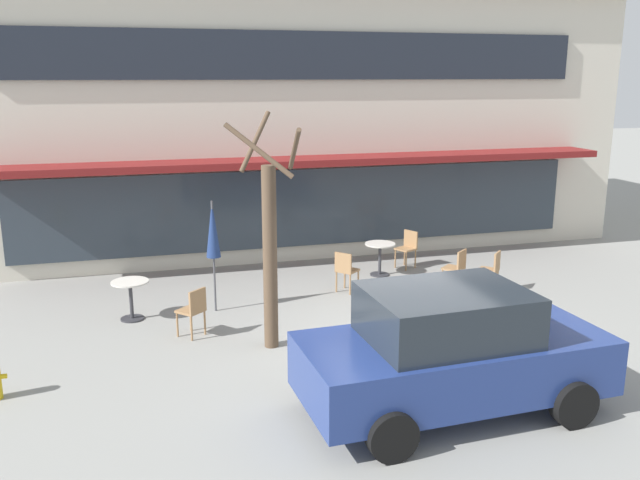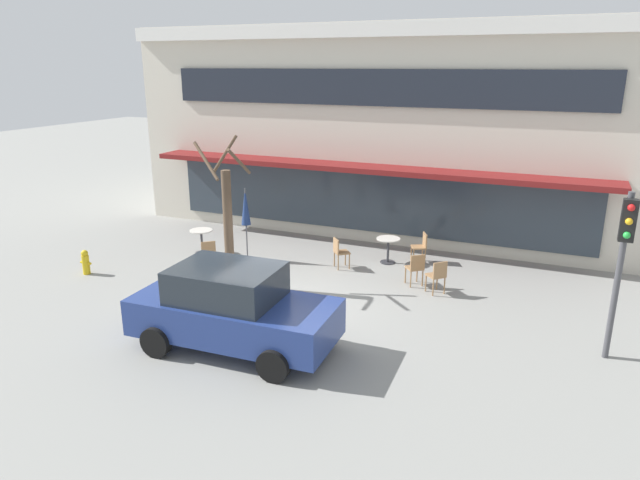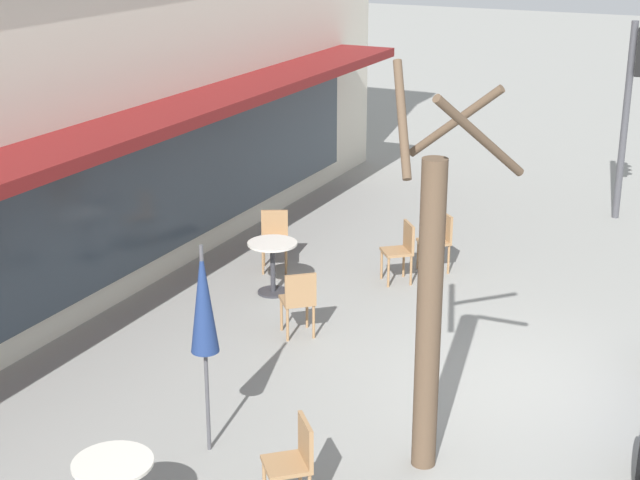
% 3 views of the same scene
% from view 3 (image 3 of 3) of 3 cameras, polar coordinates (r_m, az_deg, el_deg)
% --- Properties ---
extents(ground_plane, '(80.00, 80.00, 0.00)m').
position_cam_3_polar(ground_plane, '(11.52, 13.25, -8.63)').
color(ground_plane, gray).
extents(cafe_table_near_wall, '(0.70, 0.70, 0.76)m').
position_cam_3_polar(cafe_table_near_wall, '(13.75, -2.77, -1.10)').
color(cafe_table_near_wall, '#333338').
rests_on(cafe_table_near_wall, ground).
extents(patio_umbrella_green_folded, '(0.28, 0.28, 2.20)m').
position_cam_3_polar(patio_umbrella_green_folded, '(9.50, -6.81, -3.55)').
color(patio_umbrella_green_folded, '#4C4C51').
rests_on(patio_umbrella_green_folded, ground).
extents(cafe_chair_0, '(0.56, 0.56, 0.89)m').
position_cam_3_polar(cafe_chair_0, '(12.36, -1.25, -3.42)').
color(cafe_chair_0, '#9E754C').
rests_on(cafe_chair_0, ground).
extents(cafe_chair_1, '(0.54, 0.54, 0.89)m').
position_cam_3_polar(cafe_chair_1, '(14.67, -2.66, 0.26)').
color(cafe_chair_1, '#9E754C').
rests_on(cafe_chair_1, ground).
extents(cafe_chair_2, '(0.57, 0.57, 0.89)m').
position_cam_3_polar(cafe_chair_2, '(14.67, 6.91, 0.14)').
color(cafe_chair_2, '#9E754C').
rests_on(cafe_chair_2, ground).
extents(cafe_chair_3, '(0.56, 0.56, 0.89)m').
position_cam_3_polar(cafe_chair_3, '(14.20, 4.78, -0.44)').
color(cafe_chair_3, '#9E754C').
rests_on(cafe_chair_3, ground).
extents(cafe_chair_4, '(0.56, 0.56, 0.89)m').
position_cam_3_polar(cafe_chair_4, '(9.03, -1.49, -12.57)').
color(cafe_chair_4, '#9E754C').
rests_on(cafe_chair_4, ground).
extents(street_tree, '(1.25, 1.23, 3.95)m').
position_cam_3_polar(street_tree, '(9.19, 6.46, -3.43)').
color(street_tree, brown).
rests_on(street_tree, ground).
extents(traffic_light_pole, '(0.26, 0.43, 3.40)m').
position_cam_3_polar(traffic_light_pole, '(17.43, 17.83, 8.42)').
color(traffic_light_pole, '#47474C').
rests_on(traffic_light_pole, ground).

